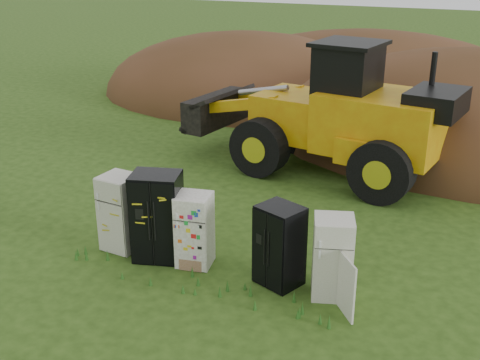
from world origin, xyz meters
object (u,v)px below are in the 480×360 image
object	(u,v)px
fridge_black_right	(280,246)
fridge_sticker	(194,230)
wheel_loader	(314,106)
fridge_black_side	(157,216)
fridge_leftmost	(121,212)
fridge_open_door	(332,257)

from	to	relation	value
fridge_black_right	fridge_sticker	bearing A→B (deg)	-158.30
wheel_loader	fridge_black_side	bearing A→B (deg)	-92.70
fridge_leftmost	fridge_open_door	world-z (taller)	fridge_leftmost
fridge_leftmost	fridge_black_right	size ratio (longest dim) A/B	1.03
fridge_black_side	fridge_black_right	world-z (taller)	fridge_black_side
fridge_sticker	fridge_black_right	distance (m)	1.95
fridge_black_side	wheel_loader	xyz separation A→B (m)	(1.46, 6.79, 1.01)
fridge_leftmost	wheel_loader	size ratio (longest dim) A/B	0.21
fridge_sticker	wheel_loader	world-z (taller)	wheel_loader
fridge_open_door	wheel_loader	world-z (taller)	wheel_loader
fridge_leftmost	fridge_open_door	xyz separation A→B (m)	(4.92, -0.07, -0.04)
fridge_black_right	wheel_loader	world-z (taller)	wheel_loader
fridge_black_right	wheel_loader	xyz separation A→B (m)	(-1.36, 6.77, 1.15)
fridge_black_side	wheel_loader	distance (m)	7.02
fridge_black_side	fridge_black_right	xyz separation A→B (m)	(2.82, 0.03, -0.14)
fridge_leftmost	wheel_loader	xyz separation A→B (m)	(2.46, 6.72, 1.12)
fridge_leftmost	fridge_sticker	world-z (taller)	fridge_leftmost
fridge_black_right	fridge_open_door	world-z (taller)	fridge_black_right
wheel_loader	fridge_leftmost	bearing A→B (deg)	-100.63
fridge_black_side	fridge_open_door	xyz separation A→B (m)	(3.93, 0.00, -0.15)
fridge_black_right	fridge_open_door	bearing A→B (deg)	20.87
fridge_sticker	wheel_loader	distance (m)	6.87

